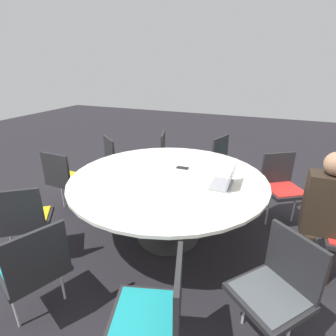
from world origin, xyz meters
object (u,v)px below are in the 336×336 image
at_px(chair_4, 118,159).
at_px(person_0, 326,208).
at_px(chair_2, 227,161).
at_px(laptop, 226,181).
at_px(chair_5, 65,177).
at_px(chair_8, 156,310).
at_px(chair_1, 282,183).
at_px(chair_3, 171,154).
at_px(cell_phone, 183,168).
at_px(chair_9, 277,285).
at_px(chair_6, 24,217).
at_px(chair_7, 34,265).

distance_m(chair_4, person_0, 2.79).
distance_m(chair_2, laptop, 1.42).
height_order(chair_5, chair_8, same).
height_order(chair_1, chair_3, same).
bearing_deg(person_0, chair_5, -0.24).
bearing_deg(chair_1, chair_3, -50.19).
bearing_deg(chair_4, chair_8, -14.75).
bearing_deg(chair_3, chair_8, 2.29).
bearing_deg(cell_phone, chair_9, 42.53).
bearing_deg(chair_8, chair_9, -70.73).
height_order(chair_4, chair_6, same).
height_order(chair_3, person_0, person_0).
distance_m(chair_6, laptop, 1.96).
relative_size(chair_4, chair_9, 1.00).
height_order(chair_6, chair_7, same).
xyz_separation_m(chair_2, chair_7, (2.71, -0.90, 0.00)).
height_order(chair_1, chair_9, same).
relative_size(chair_2, laptop, 2.74).
bearing_deg(chair_4, chair_7, -34.64).
height_order(person_0, laptop, person_0).
height_order(chair_2, laptop, laptop).
relative_size(chair_1, chair_6, 1.00).
height_order(chair_2, chair_6, same).
bearing_deg(chair_2, chair_1, 73.75).
relative_size(chair_4, chair_8, 1.00).
bearing_deg(chair_4, laptop, 13.16).
height_order(chair_3, laptop, laptop).
height_order(chair_4, laptop, laptop).
relative_size(chair_3, person_0, 0.71).
height_order(chair_6, cell_phone, chair_6).
distance_m(chair_2, person_0, 1.78).
height_order(chair_2, chair_3, same).
bearing_deg(chair_5, cell_phone, 13.76).
bearing_deg(cell_phone, chair_2, 162.76).
bearing_deg(chair_9, laptop, -18.66).
xyz_separation_m(chair_6, chair_9, (-0.03, 2.24, 0.00)).
distance_m(chair_5, person_0, 2.92).
xyz_separation_m(chair_1, chair_5, (0.83, -2.58, 0.00)).
xyz_separation_m(chair_1, chair_9, (1.71, -0.03, 0.00)).
relative_size(chair_1, chair_3, 1.00).
bearing_deg(chair_6, chair_4, 55.14).
relative_size(chair_2, chair_4, 1.00).
height_order(chair_2, chair_7, same).
relative_size(chair_3, cell_phone, 6.17).
bearing_deg(chair_2, chair_8, 20.42).
bearing_deg(chair_8, cell_phone, -2.56).
xyz_separation_m(chair_2, chair_4, (0.53, -1.56, 0.00)).
distance_m(chair_2, chair_3, 0.89).
height_order(person_0, cell_phone, person_0).
bearing_deg(chair_3, chair_9, 18.85).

